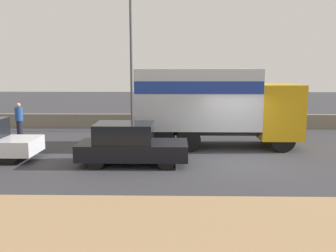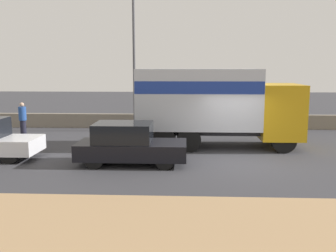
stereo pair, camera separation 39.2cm
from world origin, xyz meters
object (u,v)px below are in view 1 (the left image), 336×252
(street_lamp, at_px, (131,49))
(car_hatchback, at_px, (130,144))
(pedestrian, at_px, (19,119))
(box_truck, at_px, (213,102))

(street_lamp, relative_size, car_hatchback, 1.97)
(street_lamp, distance_m, pedestrian, 6.86)
(street_lamp, xyz_separation_m, car_hatchback, (0.76, -7.20, -3.74))
(street_lamp, bearing_deg, box_truck, -45.03)
(car_hatchback, bearing_deg, box_truck, 43.60)
(street_lamp, height_order, pedestrian, street_lamp)
(street_lamp, height_order, box_truck, street_lamp)
(box_truck, relative_size, pedestrian, 4.06)
(street_lamp, relative_size, box_truck, 1.11)
(box_truck, height_order, car_hatchback, box_truck)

